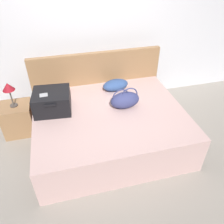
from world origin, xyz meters
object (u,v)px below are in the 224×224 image
at_px(pillow_near_headboard, 116,85).
at_px(table_lamp, 8,88).
at_px(duffel_bag, 125,100).
at_px(hard_case_large, 52,101).
at_px(bed, 110,128).
at_px(nightstand, 18,119).

xyz_separation_m(pillow_near_headboard, table_lamp, (-1.54, 0.01, 0.17)).
bearing_deg(duffel_bag, hard_case_large, 169.43).
distance_m(bed, table_lamp, 1.52).
distance_m(pillow_near_headboard, nightstand, 1.59).
xyz_separation_m(duffel_bag, table_lamp, (-1.55, 0.50, 0.13)).
xyz_separation_m(bed, pillow_near_headboard, (0.23, 0.57, 0.36)).
bearing_deg(nightstand, bed, -23.87).
distance_m(bed, hard_case_large, 0.89).
xyz_separation_m(nightstand, table_lamp, (0.00, 0.00, 0.55)).
relative_size(hard_case_large, duffel_bag, 1.22).
bearing_deg(bed, pillow_near_headboard, 67.56).
height_order(duffel_bag, pillow_near_headboard, duffel_bag).
relative_size(bed, nightstand, 4.17).
relative_size(pillow_near_headboard, table_lamp, 1.09).
relative_size(nightstand, table_lamp, 1.30).
bearing_deg(bed, duffel_bag, 17.89).
relative_size(bed, hard_case_large, 3.92).
xyz_separation_m(hard_case_large, nightstand, (-0.57, 0.32, -0.45)).
distance_m(duffel_bag, nightstand, 1.68).
xyz_separation_m(bed, table_lamp, (-1.31, 0.58, 0.52)).
bearing_deg(nightstand, duffel_bag, -18.00).
distance_m(pillow_near_headboard, table_lamp, 1.55).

